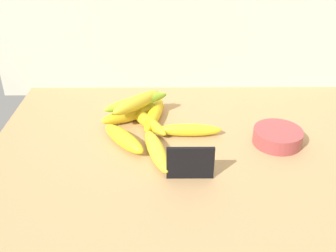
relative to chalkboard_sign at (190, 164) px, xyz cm
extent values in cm
cube|color=tan|center=(2.86, 13.00, -5.36)|extent=(110.00, 76.00, 3.00)
cube|color=black|center=(0.00, -0.07, 0.34)|extent=(11.00, 0.80, 8.40)
cube|color=olive|center=(0.00, 0.73, -3.56)|extent=(9.90, 1.20, 0.60)
cylinder|color=#9E4041|center=(24.14, 14.86, -1.86)|extent=(12.97, 12.97, 4.00)
ellipsoid|color=gold|center=(-11.19, 24.12, -2.07)|extent=(14.03, 17.81, 3.58)
ellipsoid|color=yellow|center=(-9.03, 27.31, -1.94)|extent=(7.52, 19.92, 3.84)
ellipsoid|color=yellow|center=(-15.01, 28.02, -1.74)|extent=(20.02, 13.84, 4.24)
ellipsoid|color=yellow|center=(-16.74, 13.94, -1.74)|extent=(13.81, 15.72, 4.24)
ellipsoid|color=yellow|center=(-7.94, 8.34, -1.82)|extent=(9.07, 19.22, 4.08)
ellipsoid|color=yellow|center=(0.65, 18.86, -2.10)|extent=(18.28, 3.78, 3.51)
ellipsoid|color=gold|center=(-13.78, 26.83, 2.45)|extent=(15.15, 15.84, 4.12)
ellipsoid|color=#90BD28|center=(-14.10, 27.69, 2.14)|extent=(19.11, 13.28, 3.51)
camera|label=1|loc=(-5.61, -73.31, 52.83)|focal=41.80mm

